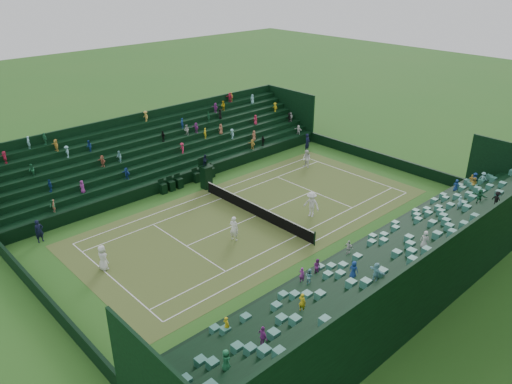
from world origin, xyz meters
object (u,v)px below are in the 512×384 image
player_near_east (234,228)px  player_far_east (311,204)px  umpire_chair (206,174)px  player_far_west (307,159)px  player_near_west (103,258)px  tennis_net (256,210)px

player_near_east → player_far_east: size_ratio=0.91×
player_far_east → umpire_chair: bearing=-175.8°
player_near_east → player_far_west: bearing=-87.7°
umpire_chair → player_near_west: 13.30m
player_near_west → player_far_east: (4.07, 14.78, 0.15)m
player_near_west → player_far_east: player_far_east is taller
tennis_net → player_far_east: (2.82, 3.01, 0.47)m
tennis_net → umpire_chair: size_ratio=3.88×
player_near_west → umpire_chair: bearing=-74.0°
umpire_chair → player_far_east: size_ratio=1.51×
umpire_chair → player_near_west: (5.33, -12.18, -0.44)m
umpire_chair → player_near_west: umpire_chair is taller
tennis_net → player_near_east: player_near_east is taller
player_near_west → player_far_east: bearing=-113.1°
tennis_net → player_near_west: bearing=-96.0°
tennis_net → player_far_west: size_ratio=6.93×
umpire_chair → player_far_west: (2.67, 9.61, -0.44)m
umpire_chair → player_far_west: umpire_chair is taller
tennis_net → player_far_west: 10.76m
umpire_chair → player_near_west: bearing=-66.4°
umpire_chair → player_far_west: size_ratio=1.78×
umpire_chair → player_far_east: 9.75m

